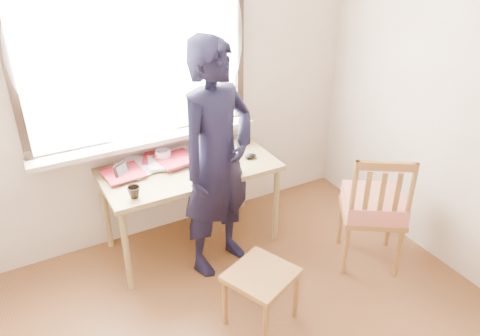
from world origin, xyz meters
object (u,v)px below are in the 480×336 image
desk (190,175)px  mug_dark (134,192)px  mug_white (163,156)px  side_chair (373,206)px  work_chair (261,280)px  person (217,161)px  laptop (214,158)px

desk → mug_dark: bearing=-156.0°
desk → mug_white: bearing=126.5°
desk → side_chair: bearing=-37.9°
work_chair → desk: bearing=93.1°
mug_white → mug_dark: size_ratio=1.38×
side_chair → person: bearing=151.3°
work_chair → person: 0.92m
mug_white → person: 0.59m
work_chair → person: size_ratio=0.29×
work_chair → person: person is taller
laptop → mug_dark: laptop is taller
desk → mug_dark: size_ratio=14.97×
person → side_chair: bearing=-47.7°
desk → laptop: laptop is taller
side_chair → laptop: bearing=137.8°
laptop → person: 0.33m
mug_white → work_chair: size_ratio=0.24×
mug_dark → work_chair: 1.09m
mug_white → mug_dark: 0.57m
desk → mug_white: mug_white is taller
mug_white → mug_dark: mug_white is taller
desk → person: size_ratio=0.75×
work_chair → mug_white: bearing=99.2°
mug_dark → work_chair: bearing=-54.5°
side_chair → mug_white: bearing=139.9°
side_chair → mug_dark: bearing=158.3°
laptop → side_chair: 1.32m
desk → side_chair: 1.48m
laptop → side_chair: bearing=-42.2°
desk → mug_dark: mug_dark is taller
mug_white → work_chair: bearing=-80.8°
person → work_chair: bearing=-112.3°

